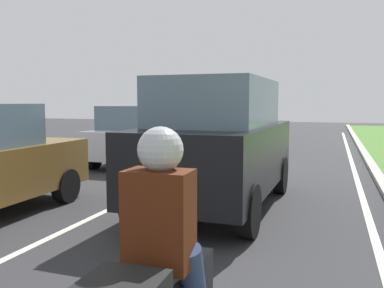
% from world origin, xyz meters
% --- Properties ---
extents(ground_plane, '(60.00, 60.00, 0.00)m').
position_xyz_m(ground_plane, '(0.00, 14.00, 0.00)').
color(ground_plane, '#2D2D30').
extents(lane_line_center, '(0.12, 32.00, 0.01)m').
position_xyz_m(lane_line_center, '(-0.70, 14.00, 0.00)').
color(lane_line_center, silver).
rests_on(lane_line_center, ground).
extents(lane_line_right_edge, '(0.12, 32.00, 0.01)m').
position_xyz_m(lane_line_right_edge, '(3.60, 14.00, 0.00)').
color(lane_line_right_edge, silver).
rests_on(lane_line_right_edge, ground).
extents(curb_right, '(0.24, 48.00, 0.12)m').
position_xyz_m(curb_right, '(4.10, 14.00, 0.06)').
color(curb_right, '#9E9B93').
rests_on(curb_right, ground).
extents(car_suv_ahead, '(2.05, 4.54, 2.28)m').
position_xyz_m(car_suv_ahead, '(1.09, 9.63, 1.17)').
color(car_suv_ahead, black).
rests_on(car_suv_ahead, ground).
extents(car_hatchback_far, '(1.76, 3.72, 1.78)m').
position_xyz_m(car_hatchback_far, '(-2.62, 13.90, 0.88)').
color(car_hatchback_far, silver).
rests_on(car_hatchback_far, ground).
extents(rider_person, '(0.50, 0.40, 1.16)m').
position_xyz_m(rider_person, '(2.02, 4.77, 1.19)').
color(rider_person, '#4C1E0C').
rests_on(rider_person, ground).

